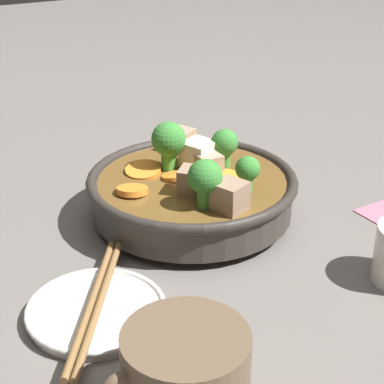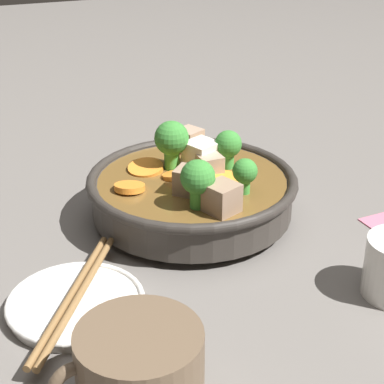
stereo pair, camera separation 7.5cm
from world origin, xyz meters
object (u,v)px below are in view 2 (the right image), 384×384
Objects in this scene: chopsticks_pair at (75,295)px; stirfry_bowl at (192,189)px; side_saucer at (76,303)px; dark_mug at (139,372)px.

stirfry_bowl is at bearing -143.17° from chopsticks_pair.
stirfry_bowl is 1.36× the size of chopsticks_pair.
chopsticks_pair is (0.17, 0.13, -0.02)m from stirfry_bowl.
stirfry_bowl reaches higher than side_saucer.
dark_mug reaches higher than chopsticks_pair.
side_saucer is at bearing 0.00° from chopsticks_pair.
chopsticks_pair reaches higher than side_saucer.
side_saucer is 0.72× the size of chopsticks_pair.
dark_mug reaches higher than side_saucer.
side_saucer is 1.12× the size of dark_mug.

